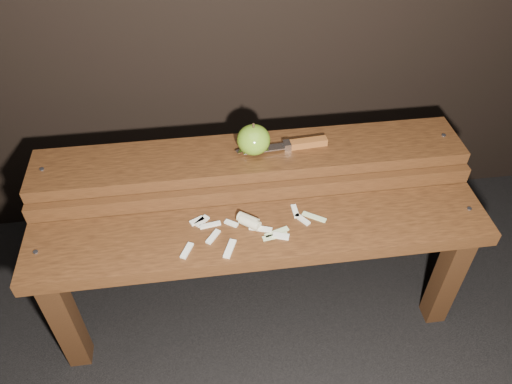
{
  "coord_description": "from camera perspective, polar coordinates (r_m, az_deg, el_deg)",
  "views": [
    {
      "loc": [
        -0.13,
        -0.9,
        1.36
      ],
      "look_at": [
        0.0,
        0.06,
        0.45
      ],
      "focal_mm": 35.0,
      "sensor_mm": 36.0,
      "label": 1
    }
  ],
  "objects": [
    {
      "name": "knife",
      "position": [
        1.4,
        4.7,
        5.45
      ],
      "size": [
        0.26,
        0.04,
        0.02
      ],
      "color": "brown",
      "rests_on": "bench_rear_tier"
    },
    {
      "name": "ground",
      "position": [
        1.64,
        0.29,
        -12.97
      ],
      "size": [
        60.0,
        60.0,
        0.0
      ],
      "primitive_type": "plane",
      "color": "black"
    },
    {
      "name": "apple_scraps",
      "position": [
        1.28,
        -0.92,
        -3.78
      ],
      "size": [
        0.38,
        0.16,
        0.03
      ],
      "color": "beige",
      "rests_on": "bench_front_tier"
    },
    {
      "name": "bench_rear_tier",
      "position": [
        1.44,
        -0.56,
        1.82
      ],
      "size": [
        1.2,
        0.21,
        0.5
      ],
      "color": "#311A0C",
      "rests_on": "ground"
    },
    {
      "name": "apple",
      "position": [
        1.36,
        -0.28,
        5.99
      ],
      "size": [
        0.09,
        0.09,
        0.09
      ],
      "color": "olive",
      "rests_on": "bench_rear_tier"
    },
    {
      "name": "bench_front_tier",
      "position": [
        1.32,
        0.71,
        -6.63
      ],
      "size": [
        1.2,
        0.2,
        0.42
      ],
      "color": "#311A0C",
      "rests_on": "ground"
    }
  ]
}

